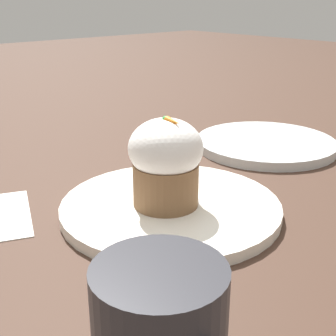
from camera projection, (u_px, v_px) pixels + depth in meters
The scene contains 5 objects.
ground_plane at pixel (171, 212), 0.55m from camera, with size 4.00×4.00×0.00m, color #3D281E.
dessert_plate at pixel (171, 207), 0.54m from camera, with size 0.26×0.26×0.01m.
carrot_cake at pixel (168, 163), 0.52m from camera, with size 0.08×0.08×0.10m.
spoon at pixel (183, 195), 0.55m from camera, with size 0.11×0.12×0.01m.
side_plate at pixel (266, 144), 0.77m from camera, with size 0.23×0.23×0.01m.
Camera 1 is at (0.37, -0.33, 0.24)m, focal length 50.00 mm.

